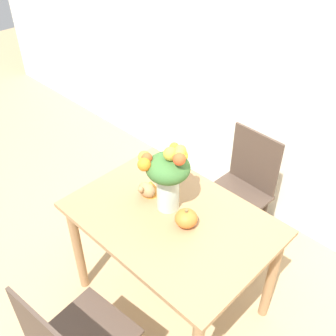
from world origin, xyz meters
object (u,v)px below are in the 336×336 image
at_px(pumpkin, 186,218).
at_px(turkey_figurine, 149,188).
at_px(dining_chair_near_window, 240,190).
at_px(flower_vase, 168,175).

height_order(pumpkin, turkey_figurine, pumpkin).
xyz_separation_m(pumpkin, turkey_figurine, (-0.33, 0.04, -0.00)).
distance_m(turkey_figurine, dining_chair_near_window, 0.83).
bearing_deg(dining_chair_near_window, flower_vase, -89.96).
xyz_separation_m(flower_vase, pumpkin, (0.18, -0.04, -0.18)).
distance_m(pumpkin, turkey_figurine, 0.33).
distance_m(flower_vase, pumpkin, 0.26).
distance_m(flower_vase, dining_chair_near_window, 0.90).
bearing_deg(turkey_figurine, flower_vase, 0.84).
bearing_deg(flower_vase, turkey_figurine, -179.16).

